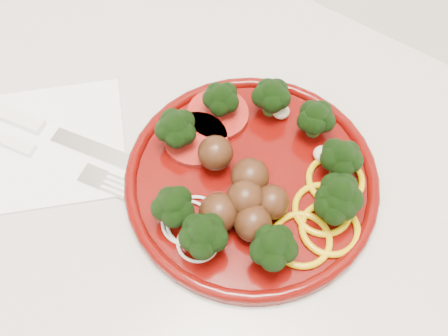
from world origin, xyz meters
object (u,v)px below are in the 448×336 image
Objects in this scene: plate at (256,177)px; knife at (37,126)px; fork at (19,146)px; napkin at (53,144)px.

plate reaches higher than knife.
fork is (-0.25, -0.11, -0.01)m from plate.
fork is at bearing -135.49° from napkin.
napkin is at bearing -22.66° from knife.
fork is (-0.03, -0.03, 0.01)m from napkin.
napkin is 0.78× the size of fork.
fork reaches higher than napkin.
napkin is (-0.22, -0.09, -0.02)m from plate.
fork is at bearing -97.00° from knife.
plate is 1.71× the size of napkin.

